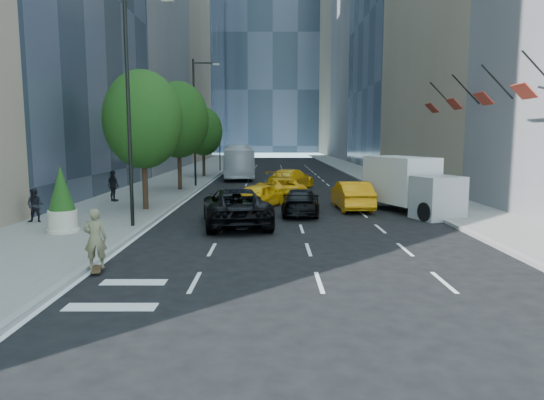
{
  "coord_description": "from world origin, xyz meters",
  "views": [
    {
      "loc": [
        -0.34,
        -17.17,
        4.04
      ],
      "look_at": [
        -0.32,
        1.65,
        1.6
      ],
      "focal_mm": 32.0,
      "sensor_mm": 36.0,
      "label": 1
    }
  ],
  "objects_px": {
    "planter_shrub": "(62,201)",
    "skateboarder": "(95,243)",
    "box_truck": "(409,185)",
    "black_sedan_mercedes": "(301,202)",
    "city_bus": "(238,161)",
    "black_sedan_lincoln": "(236,207)"
  },
  "relations": [
    {
      "from": "planter_shrub",
      "to": "city_bus",
      "type": "bearing_deg",
      "value": 79.7
    },
    {
      "from": "skateboarder",
      "to": "box_truck",
      "type": "relative_size",
      "value": 0.28
    },
    {
      "from": "black_sedan_lincoln",
      "to": "city_bus",
      "type": "bearing_deg",
      "value": -95.25
    },
    {
      "from": "black_sedan_mercedes",
      "to": "box_truck",
      "type": "xyz_separation_m",
      "value": [
        5.9,
        0.79,
        0.83
      ]
    },
    {
      "from": "box_truck",
      "to": "planter_shrub",
      "type": "xyz_separation_m",
      "value": [
        -16.07,
        -6.23,
        -0.05
      ]
    },
    {
      "from": "black_sedan_lincoln",
      "to": "planter_shrub",
      "type": "distance_m",
      "value": 7.4
    },
    {
      "from": "city_bus",
      "to": "box_truck",
      "type": "bearing_deg",
      "value": -69.68
    },
    {
      "from": "box_truck",
      "to": "planter_shrub",
      "type": "distance_m",
      "value": 17.24
    },
    {
      "from": "planter_shrub",
      "to": "skateboarder",
      "type": "bearing_deg",
      "value": -58.81
    },
    {
      "from": "black_sedan_lincoln",
      "to": "planter_shrub",
      "type": "xyz_separation_m",
      "value": [
        -6.97,
        -2.44,
        0.6
      ]
    },
    {
      "from": "city_bus",
      "to": "box_truck",
      "type": "xyz_separation_m",
      "value": [
        10.82,
        -22.67,
        -0.12
      ]
    },
    {
      "from": "black_sedan_mercedes",
      "to": "planter_shrub",
      "type": "distance_m",
      "value": 11.56
    },
    {
      "from": "black_sedan_mercedes",
      "to": "city_bus",
      "type": "bearing_deg",
      "value": -73.92
    },
    {
      "from": "skateboarder",
      "to": "city_bus",
      "type": "distance_m",
      "value": 34.52
    },
    {
      "from": "black_sedan_lincoln",
      "to": "black_sedan_mercedes",
      "type": "xyz_separation_m",
      "value": [
        3.2,
        3.0,
        -0.18
      ]
    },
    {
      "from": "planter_shrub",
      "to": "box_truck",
      "type": "bearing_deg",
      "value": 21.21
    },
    {
      "from": "black_sedan_mercedes",
      "to": "city_bus",
      "type": "xyz_separation_m",
      "value": [
        -4.91,
        23.46,
        0.95
      ]
    },
    {
      "from": "skateboarder",
      "to": "black_sedan_mercedes",
      "type": "height_order",
      "value": "skateboarder"
    },
    {
      "from": "black_sedan_lincoln",
      "to": "planter_shrub",
      "type": "relative_size",
      "value": 2.25
    },
    {
      "from": "city_bus",
      "to": "planter_shrub",
      "type": "relative_size",
      "value": 4.26
    },
    {
      "from": "skateboarder",
      "to": "box_truck",
      "type": "xyz_separation_m",
      "value": [
        12.7,
        11.79,
        0.6
      ]
    },
    {
      "from": "black_sedan_mercedes",
      "to": "planter_shrub",
      "type": "bearing_deg",
      "value": 32.41
    }
  ]
}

